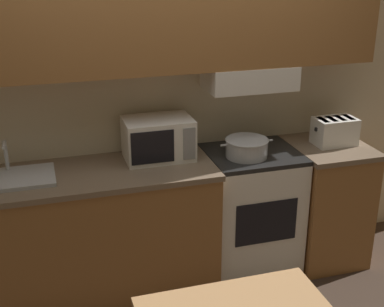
{
  "coord_description": "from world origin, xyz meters",
  "views": [
    {
      "loc": [
        -0.8,
        -3.4,
        2.2
      ],
      "look_at": [
        0.05,
        -0.55,
        1.04
      ],
      "focal_mm": 50.0,
      "sensor_mm": 36.0,
      "label": 1
    }
  ],
  "objects_px": {
    "stove_range": "(250,211)",
    "toaster": "(335,131)",
    "cooking_pot": "(247,147)",
    "microwave": "(158,139)",
    "sink_basin": "(8,178)"
  },
  "relations": [
    {
      "from": "cooking_pot",
      "to": "toaster",
      "type": "xyz_separation_m",
      "value": [
        0.68,
        0.05,
        0.03
      ]
    },
    {
      "from": "microwave",
      "to": "toaster",
      "type": "relative_size",
      "value": 1.48
    },
    {
      "from": "stove_range",
      "to": "cooking_pot",
      "type": "relative_size",
      "value": 2.42
    },
    {
      "from": "toaster",
      "to": "cooking_pot",
      "type": "bearing_deg",
      "value": -176.18
    },
    {
      "from": "stove_range",
      "to": "cooking_pot",
      "type": "height_order",
      "value": "cooking_pot"
    },
    {
      "from": "stove_range",
      "to": "toaster",
      "type": "bearing_deg",
      "value": -1.23
    },
    {
      "from": "microwave",
      "to": "sink_basin",
      "type": "height_order",
      "value": "microwave"
    },
    {
      "from": "cooking_pot",
      "to": "microwave",
      "type": "distance_m",
      "value": 0.59
    },
    {
      "from": "microwave",
      "to": "stove_range",
      "type": "bearing_deg",
      "value": -7.53
    },
    {
      "from": "cooking_pot",
      "to": "sink_basin",
      "type": "distance_m",
      "value": 1.52
    },
    {
      "from": "toaster",
      "to": "sink_basin",
      "type": "relative_size",
      "value": 0.54
    },
    {
      "from": "cooking_pot",
      "to": "sink_basin",
      "type": "bearing_deg",
      "value": 178.54
    },
    {
      "from": "cooking_pot",
      "to": "toaster",
      "type": "bearing_deg",
      "value": 3.82
    },
    {
      "from": "cooking_pot",
      "to": "microwave",
      "type": "xyz_separation_m",
      "value": [
        -0.57,
        0.14,
        0.07
      ]
    },
    {
      "from": "microwave",
      "to": "sink_basin",
      "type": "relative_size",
      "value": 0.8
    }
  ]
}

